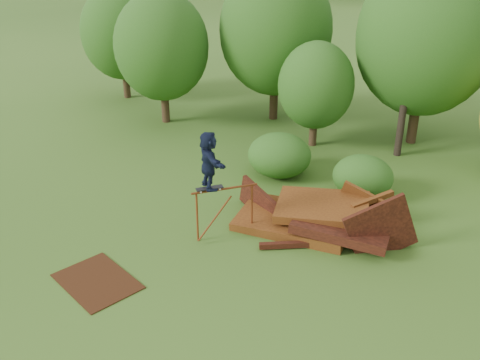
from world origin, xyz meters
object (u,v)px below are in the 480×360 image
(scrap_pile, at_px, (317,219))
(flat_plate, at_px, (97,281))
(skater, at_px, (209,160))
(utility_pole, at_px, (414,33))

(scrap_pile, height_order, flat_plate, scrap_pile)
(skater, xyz_separation_m, flat_plate, (-1.96, -2.96, -2.49))
(skater, height_order, utility_pole, utility_pole)
(skater, bearing_deg, flat_plate, 105.73)
(skater, bearing_deg, scrap_pile, -103.13)
(scrap_pile, relative_size, flat_plate, 2.64)
(flat_plate, xyz_separation_m, utility_pole, (6.59, 11.25, 4.76))
(scrap_pile, xyz_separation_m, utility_pole, (1.80, 6.81, 4.38))
(scrap_pile, relative_size, skater, 3.43)
(skater, bearing_deg, utility_pole, -69.87)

